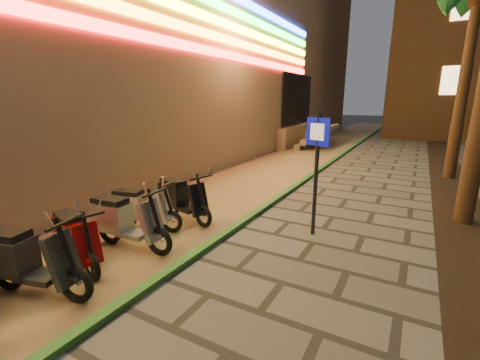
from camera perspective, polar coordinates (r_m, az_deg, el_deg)
The scene contains 11 objects.
parking_strip at distance 13.13m, azimuth 5.74°, elevation 1.72°, with size 3.40×60.00×0.01m, color #8C7251.
green_curb at distance 12.56m, azimuth 12.88°, elevation 1.07°, with size 0.18×60.00×0.10m, color #286626.
planting_strip at distance 7.43m, azimuth 36.11°, elevation -10.97°, with size 1.20×40.00×0.02m, color black.
mall_building at distance 21.96m, azimuth -29.84°, elevation 24.71°, with size 24.23×44.00×15.00m.
palm_d at distance 14.18m, azimuth 36.61°, elevation 24.33°, with size 2.97×3.02×7.16m.
pedestrian_sign at distance 6.71m, azimuth 13.47°, elevation 3.73°, with size 0.53×0.25×2.55m.
scooter_5 at distance 5.75m, azimuth -34.08°, elevation -11.67°, with size 1.81×0.89×1.28m.
scooter_6 at distance 6.33m, azimuth -27.38°, elevation -9.11°, with size 1.60×0.83×1.14m.
scooter_7 at distance 6.63m, azimuth -20.19°, elevation -6.78°, with size 1.81×0.65×1.27m.
scooter_8 at distance 7.44m, azimuth -17.53°, elevation -4.72°, with size 1.63×0.79×1.15m.
scooter_9 at distance 7.84m, azimuth -10.57°, elevation -3.11°, with size 1.73×0.81×1.22m.
Camera 1 is at (2.45, -1.78, 2.83)m, focal length 24.00 mm.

